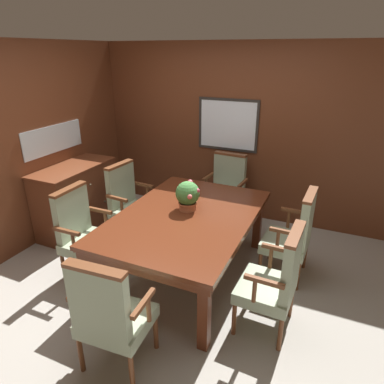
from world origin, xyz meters
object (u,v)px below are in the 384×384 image
object	(u,v)px
chair_head_near	(110,314)
potted_plant	(188,195)
chair_head_far	(226,188)
chair_left_near	(82,231)
chair_right_far	(294,233)
chair_right_near	(276,279)
dining_table	(186,222)
chair_left_far	(128,200)
sideboard_cabinet	(77,198)

from	to	relation	value
chair_head_near	potted_plant	world-z (taller)	potted_plant
chair_head_far	chair_left_near	xyz separation A→B (m)	(-1.01, -1.81, 0.00)
chair_right_far	chair_right_near	xyz separation A→B (m)	(-0.02, -0.86, 0.00)
chair_head_far	chair_right_near	size ratio (longest dim) A/B	1.00
dining_table	chair_left_far	xyz separation A→B (m)	(-1.03, 0.45, -0.12)
chair_right_near	chair_right_far	bearing A→B (deg)	-179.06
chair_right_far	potted_plant	distance (m)	1.20
chair_right_near	sideboard_cabinet	world-z (taller)	chair_right_near
chair_right_far	chair_left_far	bearing A→B (deg)	-88.14
dining_table	chair_right_far	xyz separation A→B (m)	(1.06, 0.44, -0.12)
chair_head_far	chair_left_near	distance (m)	2.07
chair_head_far	chair_right_near	distance (m)	2.08
dining_table	chair_right_far	bearing A→B (deg)	22.56
chair_left_near	sideboard_cabinet	xyz separation A→B (m)	(-0.77, 0.78, -0.07)
dining_table	potted_plant	xyz separation A→B (m)	(-0.04, 0.13, 0.25)
chair_right_near	chair_left_near	xyz separation A→B (m)	(-2.07, -0.01, 0.00)
chair_left_far	chair_right_far	bearing A→B (deg)	-84.72
chair_right_near	sideboard_cabinet	bearing A→B (deg)	-103.03
chair_head_near	sideboard_cabinet	xyz separation A→B (m)	(-1.81, 1.68, -0.07)
chair_right_far	dining_table	bearing A→B (deg)	-65.31
chair_right_far	chair_head_far	bearing A→B (deg)	-128.78
chair_right_far	chair_right_near	world-z (taller)	same
chair_left_near	chair_right_near	bearing A→B (deg)	-90.23
chair_left_near	potted_plant	xyz separation A→B (m)	(0.99, 0.56, 0.37)
chair_head_far	potted_plant	distance (m)	1.30
chair_head_near	chair_right_far	size ratio (longest dim) A/B	1.00
chair_right_far	chair_right_near	distance (m)	0.86
chair_left_far	chair_right_far	distance (m)	2.09
chair_left_near	chair_left_far	bearing A→B (deg)	-0.41
chair_head_near	potted_plant	size ratio (longest dim) A/B	3.14
potted_plant	sideboard_cabinet	xyz separation A→B (m)	(-1.76, 0.22, -0.44)
chair_head_far	dining_table	bearing A→B (deg)	-84.59
dining_table	chair_head_near	xyz separation A→B (m)	(0.00, -1.34, -0.12)
chair_left_far	chair_head_far	world-z (taller)	same
chair_head_near	sideboard_cabinet	world-z (taller)	chair_head_near
potted_plant	chair_head_near	bearing A→B (deg)	-88.34
chair_head_near	chair_left_near	world-z (taller)	same
dining_table	chair_left_near	world-z (taller)	chair_left_near
dining_table	chair_head_far	distance (m)	1.38
chair_right_far	chair_head_near	bearing A→B (deg)	-28.51
chair_head_near	chair_left_far	bearing A→B (deg)	-63.70
dining_table	chair_head_near	distance (m)	1.34
chair_right_near	chair_left_near	size ratio (longest dim) A/B	1.00
chair_right_near	sideboard_cabinet	xyz separation A→B (m)	(-2.84, 0.77, -0.07)
dining_table	sideboard_cabinet	size ratio (longest dim) A/B	1.70
chair_head_near	chair_head_far	bearing A→B (deg)	-93.32
chair_head_far	chair_left_near	size ratio (longest dim) A/B	1.00
chair_head_far	potted_plant	xyz separation A→B (m)	(-0.02, -1.25, 0.37)
chair_left_far	chair_right_near	xyz separation A→B (m)	(2.07, -0.87, 0.00)
chair_head_far	chair_right_far	xyz separation A→B (m)	(1.08, -0.93, 0.00)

